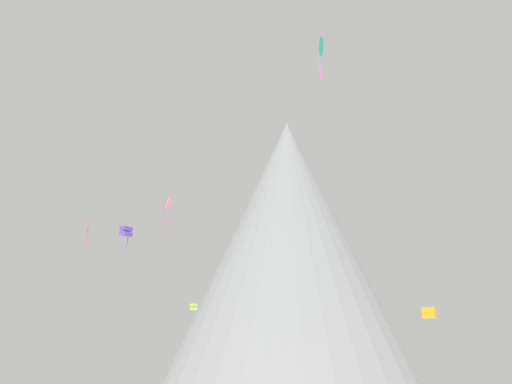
# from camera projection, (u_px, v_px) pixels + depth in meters

# --- Properties ---
(rock_massif) EXTENTS (84.51, 84.51, 69.65)m
(rock_massif) POSITION_uv_depth(u_px,v_px,m) (288.00, 277.00, 132.59)
(rock_massif) COLOR slate
(rock_massif) RESTS_ON ground_plane
(kite_indigo_high) EXTENTS (1.95, 1.95, 3.47)m
(kite_indigo_high) POSITION_uv_depth(u_px,v_px,m) (126.00, 231.00, 86.47)
(kite_indigo_high) COLOR #5138B2
(kite_teal_high) EXTENTS (1.09, 2.19, 5.03)m
(kite_teal_high) POSITION_uv_depth(u_px,v_px,m) (320.00, 47.00, 64.76)
(kite_teal_high) COLOR teal
(kite_lime_mid) EXTENTS (1.04, 1.05, 0.89)m
(kite_lime_mid) POSITION_uv_depth(u_px,v_px,m) (194.00, 307.00, 83.46)
(kite_lime_mid) COLOR #8CD133
(kite_pink_high) EXTENTS (0.79, 0.75, 4.49)m
(kite_pink_high) POSITION_uv_depth(u_px,v_px,m) (168.00, 208.00, 76.65)
(kite_pink_high) COLOR pink
(kite_magenta_high) EXTENTS (0.79, 0.93, 3.64)m
(kite_magenta_high) POSITION_uv_depth(u_px,v_px,m) (89.00, 226.00, 80.48)
(kite_magenta_high) COLOR #D1339E
(kite_orange_mid) EXTENTS (1.80, 1.84, 1.39)m
(kite_orange_mid) POSITION_uv_depth(u_px,v_px,m) (429.00, 313.00, 66.12)
(kite_orange_mid) COLOR orange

